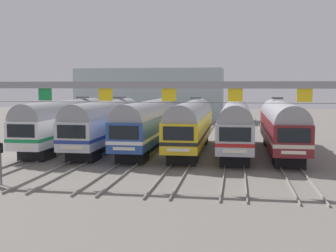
# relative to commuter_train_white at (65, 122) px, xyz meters

# --- Properties ---
(ground_plane) EXTENTS (160.00, 160.00, 0.00)m
(ground_plane) POSITION_rel_commuter_train_white_xyz_m (10.32, 0.00, -2.69)
(ground_plane) COLOR slate
(track_bed) EXTENTS (22.15, 70.00, 0.15)m
(track_bed) POSITION_rel_commuter_train_white_xyz_m (10.32, 17.00, -2.61)
(track_bed) COLOR gray
(track_bed) RESTS_ON ground
(commuter_train_white) EXTENTS (2.88, 18.06, 5.05)m
(commuter_train_white) POSITION_rel_commuter_train_white_xyz_m (0.00, 0.00, 0.00)
(commuter_train_white) COLOR white
(commuter_train_white) RESTS_ON ground
(commuter_train_silver) EXTENTS (2.88, 18.06, 5.05)m
(commuter_train_silver) POSITION_rel_commuter_train_white_xyz_m (4.13, 0.00, 0.00)
(commuter_train_silver) COLOR silver
(commuter_train_silver) RESTS_ON ground
(commuter_train_blue) EXTENTS (2.88, 18.06, 4.77)m
(commuter_train_blue) POSITION_rel_commuter_train_white_xyz_m (8.26, -0.00, -0.00)
(commuter_train_blue) COLOR #284C9E
(commuter_train_blue) RESTS_ON ground
(commuter_train_yellow) EXTENTS (2.88, 18.06, 5.05)m
(commuter_train_yellow) POSITION_rel_commuter_train_white_xyz_m (12.39, 0.00, 0.00)
(commuter_train_yellow) COLOR gold
(commuter_train_yellow) RESTS_ON ground
(commuter_train_stainless) EXTENTS (2.88, 18.06, 5.05)m
(commuter_train_stainless) POSITION_rel_commuter_train_white_xyz_m (16.52, 0.00, 0.00)
(commuter_train_stainless) COLOR #B2B5BA
(commuter_train_stainless) RESTS_ON ground
(commuter_train_maroon) EXTENTS (2.88, 18.06, 5.05)m
(commuter_train_maroon) POSITION_rel_commuter_train_white_xyz_m (20.64, 0.00, 0.00)
(commuter_train_maroon) COLOR maroon
(commuter_train_maroon) RESTS_ON ground
(catenary_gantry) EXTENTS (25.88, 0.44, 6.97)m
(catenary_gantry) POSITION_rel_commuter_train_white_xyz_m (10.32, -13.50, 2.67)
(catenary_gantry) COLOR gray
(catenary_gantry) RESTS_ON ground
(yard_signal_mast) EXTENTS (0.28, 0.35, 2.68)m
(yard_signal_mast) POSITION_rel_commuter_train_white_xyz_m (2.06, -15.71, -0.81)
(yard_signal_mast) COLOR #59595E
(yard_signal_mast) RESTS_ON ground
(maintenance_building) EXTENTS (25.86, 10.00, 9.21)m
(maintenance_building) POSITION_rel_commuter_train_white_xyz_m (1.16, 37.89, 1.92)
(maintenance_building) COLOR #9EB2B7
(maintenance_building) RESTS_ON ground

